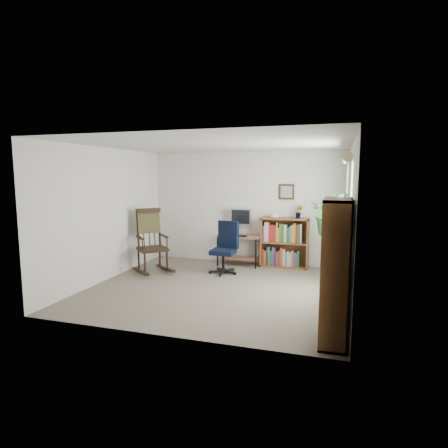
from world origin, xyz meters
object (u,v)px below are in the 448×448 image
(low_bookshelf, at_px, (284,243))
(tall_bookshelf, at_px, (335,271))
(desk, at_px, (239,250))
(rocking_chair, at_px, (152,240))
(office_chair, at_px, (223,248))

(low_bookshelf, distance_m, tall_bookshelf, 3.53)
(desk, height_order, rocking_chair, rocking_chair)
(office_chair, relative_size, rocking_chair, 0.81)
(desk, height_order, low_bookshelf, low_bookshelf)
(desk, height_order, tall_bookshelf, tall_bookshelf)
(rocking_chair, bearing_deg, tall_bookshelf, -76.51)
(rocking_chair, bearing_deg, desk, -8.96)
(desk, bearing_deg, rocking_chair, -144.64)
(desk, xyz_separation_m, office_chair, (-0.12, -0.75, 0.19))
(low_bookshelf, bearing_deg, rocking_chair, -154.21)
(office_chair, xyz_separation_m, rocking_chair, (-1.37, -0.30, 0.12))
(low_bookshelf, bearing_deg, office_chair, -140.63)
(office_chair, xyz_separation_m, low_bookshelf, (1.06, 0.87, 0.00))
(low_bookshelf, bearing_deg, desk, -172.75)
(desk, relative_size, tall_bookshelf, 0.54)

